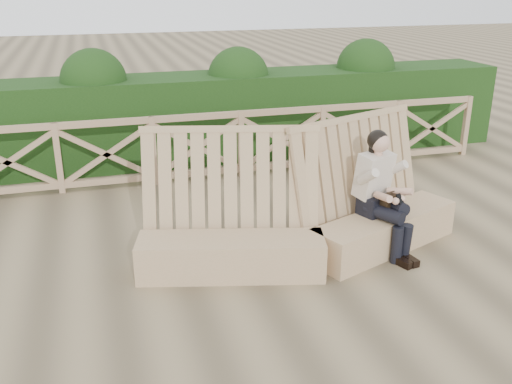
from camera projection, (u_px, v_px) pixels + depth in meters
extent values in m
plane|color=brown|center=(260.00, 282.00, 6.23)|extent=(60.00, 60.00, 0.00)
cube|color=#9E865A|center=(231.00, 256.00, 6.33)|extent=(2.12, 1.00, 0.44)
cube|color=#9E865A|center=(231.00, 199.00, 6.38)|extent=(2.10, 0.94, 1.56)
cube|color=#9E865A|center=(384.00, 231.00, 6.95)|extent=(2.10, 1.22, 0.44)
cube|color=#9E865A|center=(371.00, 181.00, 6.95)|extent=(2.08, 1.17, 1.56)
cube|color=black|center=(375.00, 204.00, 6.87)|extent=(0.46, 0.40, 0.23)
cube|color=beige|center=(374.00, 175.00, 6.78)|extent=(0.51, 0.44, 0.56)
sphere|color=tan|center=(380.00, 143.00, 6.59)|extent=(0.29, 0.29, 0.22)
sphere|color=black|center=(378.00, 140.00, 6.61)|extent=(0.32, 0.32, 0.25)
cylinder|color=black|center=(384.00, 213.00, 6.65)|extent=(0.33, 0.52, 0.16)
cylinder|color=black|center=(393.00, 204.00, 6.74)|extent=(0.33, 0.52, 0.18)
cylinder|color=black|center=(397.00, 245.00, 6.58)|extent=(0.17, 0.17, 0.44)
cylinder|color=black|center=(405.00, 243.00, 6.64)|extent=(0.17, 0.17, 0.44)
cube|color=black|center=(402.00, 262.00, 6.58)|extent=(0.18, 0.27, 0.09)
cube|color=black|center=(409.00, 260.00, 6.62)|extent=(0.18, 0.27, 0.09)
cube|color=black|center=(389.00, 200.00, 6.70)|extent=(0.25, 0.20, 0.15)
cube|color=black|center=(400.00, 200.00, 6.53)|extent=(0.10, 0.12, 0.13)
cube|color=#8C6E51|center=(197.00, 117.00, 9.00)|extent=(10.10, 0.07, 0.10)
cube|color=#8C6E51|center=(199.00, 172.00, 9.33)|extent=(10.10, 0.07, 0.10)
cube|color=black|center=(185.00, 118.00, 10.18)|extent=(12.00, 1.20, 1.50)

